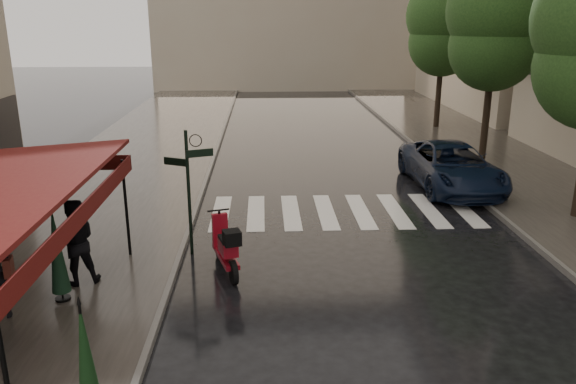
{
  "coord_description": "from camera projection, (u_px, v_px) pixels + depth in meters",
  "views": [
    {
      "loc": [
        0.61,
        -9.9,
        5.57
      ],
      "look_at": [
        1.2,
        3.53,
        1.4
      ],
      "focal_mm": 35.0,
      "sensor_mm": 36.0,
      "label": 1
    }
  ],
  "objects": [
    {
      "name": "signpost",
      "position": [
        189.0,
        183.0,
        13.34
      ],
      "size": [
        1.17,
        0.29,
        3.1
      ],
      "color": "black",
      "rests_on": "ground"
    },
    {
      "name": "curb_far",
      "position": [
        432.0,
        160.0,
        22.81
      ],
      "size": [
        0.12,
        60.0,
        0.16
      ],
      "primitive_type": "cube",
      "color": "#595651",
      "rests_on": "ground"
    },
    {
      "name": "parasol_back",
      "position": [
        57.0,
        250.0,
        11.05
      ],
      "size": [
        0.37,
        0.37,
        2.0
      ],
      "color": "black",
      "rests_on": "sidewalk_near"
    },
    {
      "name": "scooter",
      "position": [
        226.0,
        248.0,
        12.7
      ],
      "size": [
        0.86,
        1.91,
        1.29
      ],
      "rotation": [
        0.0,
        0.0,
        0.29
      ],
      "color": "black",
      "rests_on": "ground"
    },
    {
      "name": "sidewalk_near",
      "position": [
        136.0,
        163.0,
        22.31
      ],
      "size": [
        6.0,
        60.0,
        0.12
      ],
      "primitive_type": "cube",
      "color": "#38332D",
      "rests_on": "ground"
    },
    {
      "name": "tree_far",
      "position": [
        444.0,
        21.0,
        28.0
      ],
      "size": [
        3.8,
        3.8,
        8.16
      ],
      "color": "black",
      "rests_on": "sidewalk_far"
    },
    {
      "name": "pedestrian_terrace",
      "position": [
        75.0,
        242.0,
        11.82
      ],
      "size": [
        1.11,
        1.0,
        1.87
      ],
      "primitive_type": "imported",
      "rotation": [
        0.0,
        0.0,
        3.53
      ],
      "color": "black",
      "rests_on": "sidewalk_near"
    },
    {
      "name": "parasol_front",
      "position": [
        87.0,
        373.0,
        7.06
      ],
      "size": [
        0.39,
        0.39,
        2.2
      ],
      "color": "black",
      "rests_on": "sidewalk_near"
    },
    {
      "name": "crosswalk",
      "position": [
        343.0,
        211.0,
        16.92
      ],
      "size": [
        7.85,
        3.2,
        0.01
      ],
      "color": "silver",
      "rests_on": "ground"
    },
    {
      "name": "curb_near",
      "position": [
        213.0,
        162.0,
        22.44
      ],
      "size": [
        0.12,
        60.0,
        0.16
      ],
      "primitive_type": "cube",
      "color": "#595651",
      "rests_on": "ground"
    },
    {
      "name": "ground",
      "position": [
        235.0,
        313.0,
        11.07
      ],
      "size": [
        120.0,
        120.0,
        0.0
      ],
      "primitive_type": "plane",
      "color": "black",
      "rests_on": "ground"
    },
    {
      "name": "sidewalk_far",
      "position": [
        500.0,
        159.0,
        22.94
      ],
      "size": [
        5.5,
        60.0,
        0.12
      ],
      "primitive_type": "cube",
      "color": "#38332D",
      "rests_on": "ground"
    },
    {
      "name": "tree_mid",
      "position": [
        496.0,
        18.0,
        21.27
      ],
      "size": [
        3.8,
        3.8,
        8.34
      ],
      "color": "black",
      "rests_on": "sidewalk_far"
    },
    {
      "name": "parked_car",
      "position": [
        451.0,
        166.0,
        19.13
      ],
      "size": [
        2.63,
        5.46,
        1.5
      ],
      "primitive_type": "imported",
      "rotation": [
        0.0,
        0.0,
        0.03
      ],
      "color": "black",
      "rests_on": "ground"
    }
  ]
}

